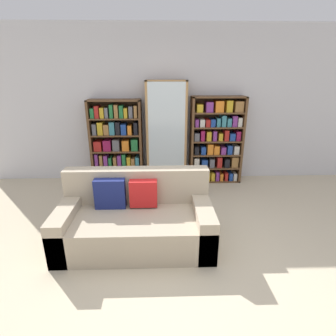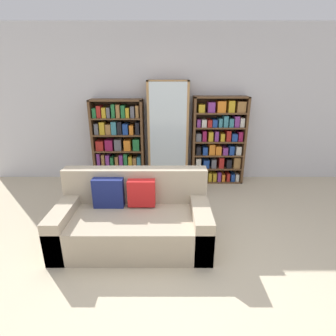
# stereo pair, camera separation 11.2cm
# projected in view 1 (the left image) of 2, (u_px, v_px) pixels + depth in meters

# --- Properties ---
(ground_plane) EXTENTS (16.00, 16.00, 0.00)m
(ground_plane) POSITION_uv_depth(u_px,v_px,m) (181.00, 273.00, 2.65)
(ground_plane) COLOR beige
(wall_back) EXTENTS (6.83, 0.06, 2.70)m
(wall_back) POSITION_uv_depth(u_px,v_px,m) (171.00, 106.00, 4.68)
(wall_back) COLOR silver
(wall_back) RESTS_ON ground
(couch) EXTENTS (1.75, 0.88, 0.82)m
(couch) POSITION_uv_depth(u_px,v_px,m) (136.00, 220.00, 3.08)
(couch) COLOR tan
(couch) RESTS_ON ground
(bookshelf_left) EXTENTS (0.91, 0.32, 1.49)m
(bookshelf_left) POSITION_uv_depth(u_px,v_px,m) (117.00, 143.00, 4.67)
(bookshelf_left) COLOR brown
(bookshelf_left) RESTS_ON ground
(display_cabinet) EXTENTS (0.70, 0.36, 1.80)m
(display_cabinet) POSITION_uv_depth(u_px,v_px,m) (166.00, 134.00, 4.62)
(display_cabinet) COLOR #AD7F4C
(display_cabinet) RESTS_ON ground
(bookshelf_right) EXTENTS (0.93, 0.32, 1.54)m
(bookshelf_right) POSITION_uv_depth(u_px,v_px,m) (217.00, 141.00, 4.71)
(bookshelf_right) COLOR brown
(bookshelf_right) RESTS_ON ground
(wine_bottle) EXTENTS (0.08, 0.08, 0.41)m
(wine_bottle) POSITION_uv_depth(u_px,v_px,m) (198.00, 184.00, 4.37)
(wine_bottle) COLOR black
(wine_bottle) RESTS_ON ground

